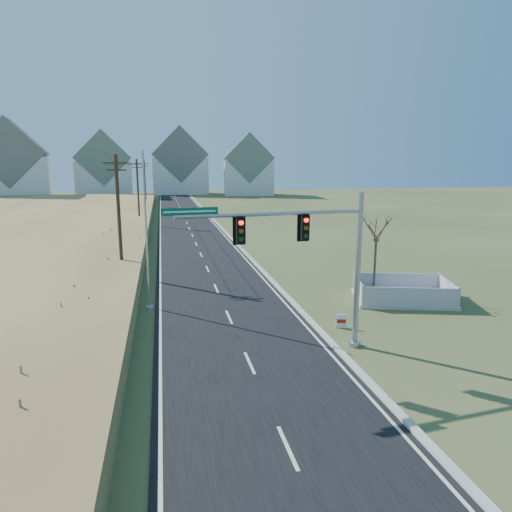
{
  "coord_description": "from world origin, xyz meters",
  "views": [
    {
      "loc": [
        -3.37,
        -19.7,
        8.31
      ],
      "look_at": [
        1.54,
        4.15,
        3.4
      ],
      "focal_mm": 32.0,
      "sensor_mm": 36.0,
      "label": 1
    }
  ],
  "objects_px": {
    "traffic_signal_mast": "(320,256)",
    "bare_tree": "(377,227)",
    "open_sign": "(341,321)",
    "flagpole": "(147,248)",
    "fence_enclosure": "(402,296)"
  },
  "relations": [
    {
      "from": "traffic_signal_mast",
      "to": "flagpole",
      "type": "height_order",
      "value": "flagpole"
    },
    {
      "from": "fence_enclosure",
      "to": "flagpole",
      "type": "relative_size",
      "value": 0.73
    },
    {
      "from": "traffic_signal_mast",
      "to": "fence_enclosure",
      "type": "distance_m",
      "value": 10.82
    },
    {
      "from": "open_sign",
      "to": "bare_tree",
      "type": "relative_size",
      "value": 0.13
    },
    {
      "from": "open_sign",
      "to": "flagpole",
      "type": "bearing_deg",
      "value": 166.54
    },
    {
      "from": "fence_enclosure",
      "to": "bare_tree",
      "type": "bearing_deg",
      "value": 136.73
    },
    {
      "from": "fence_enclosure",
      "to": "open_sign",
      "type": "xyz_separation_m",
      "value": [
        -5.58,
        -3.83,
        0.1
      ]
    },
    {
      "from": "traffic_signal_mast",
      "to": "bare_tree",
      "type": "bearing_deg",
      "value": 44.94
    },
    {
      "from": "flagpole",
      "to": "bare_tree",
      "type": "xyz_separation_m",
      "value": [
        14.27,
        0.35,
        0.78
      ]
    },
    {
      "from": "fence_enclosure",
      "to": "flagpole",
      "type": "xyz_separation_m",
      "value": [
        -15.34,
        1.45,
        3.35
      ]
    },
    {
      "from": "bare_tree",
      "to": "traffic_signal_mast",
      "type": "bearing_deg",
      "value": -129.22
    },
    {
      "from": "fence_enclosure",
      "to": "open_sign",
      "type": "distance_m",
      "value": 6.77
    },
    {
      "from": "fence_enclosure",
      "to": "bare_tree",
      "type": "distance_m",
      "value": 4.63
    },
    {
      "from": "traffic_signal_mast",
      "to": "bare_tree",
      "type": "distance_m",
      "value": 10.53
    },
    {
      "from": "traffic_signal_mast",
      "to": "bare_tree",
      "type": "relative_size",
      "value": 1.63
    }
  ]
}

